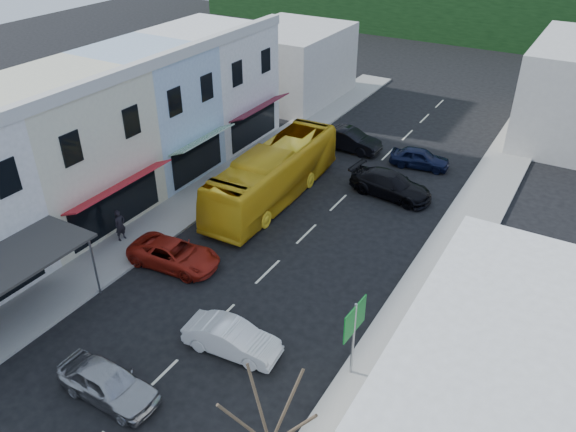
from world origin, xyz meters
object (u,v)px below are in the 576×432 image
Objects in this scene: car_silver at (108,383)px; direction_sign at (353,341)px; car_white at (232,338)px; pedestrian_left at (120,226)px; traffic_signal at (525,87)px; car_red at (174,253)px; bus at (274,175)px.

direction_sign reaches higher than car_silver.
pedestrian_left is at bearing 63.91° from car_white.
traffic_signal is at bearing 93.39° from direction_sign.
car_silver and car_white have the same top height.
car_white is at bearing -125.26° from car_red.
bus reaches higher than pedestrian_left.
car_red is at bearing 172.23° from direction_sign.
traffic_signal reaches higher than bus.
direction_sign reaches higher than car_white.
bus is 6.82× the size of pedestrian_left.
bus reaches higher than car_red.
bus is 2.52× the size of car_red.
traffic_signal reaches higher than car_white.
car_red is 31.50m from traffic_signal.
car_silver is at bearing 143.31° from car_white.
direction_sign is 31.67m from traffic_signal.
bus is at bearing -22.97° from pedestrian_left.
direction_sign is (7.37, 5.58, 1.09)m from car_silver.
traffic_signal reaches higher than car_silver.
pedestrian_left reaches higher than car_red.
pedestrian_left is (-7.21, 7.98, 0.30)m from car_silver.
car_white is at bearing -31.14° from car_silver.
direction_sign is at bearing 103.58° from traffic_signal.
car_white is 5.06m from direction_sign.
car_red is 0.85× the size of traffic_signal.
car_silver is 2.59× the size of pedestrian_left.
car_red is at bearing 54.40° from car_white.
bus is at bearing 9.47° from car_silver.
car_silver is at bearing -161.64° from car_red.
bus is 2.14× the size of traffic_signal.
pedestrian_left is at bearing 42.18° from car_silver.
car_white is 33.37m from traffic_signal.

